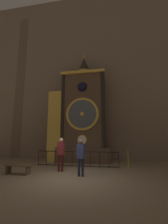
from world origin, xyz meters
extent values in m
plane|color=#847056|center=(0.00, 0.00, 0.00)|extent=(28.00, 28.00, 0.00)
cube|color=#7A6656|center=(0.00, 5.78, 7.63)|extent=(24.00, 0.30, 15.26)
cube|color=brown|center=(-6.60, 5.67, 6.87)|extent=(0.90, 0.12, 13.73)
cube|color=brown|center=(-0.24, 4.60, 0.52)|extent=(3.88, 1.61, 1.03)
cube|color=brown|center=(-0.24, 4.60, 3.87)|extent=(3.11, 1.40, 5.68)
cube|color=gold|center=(-0.24, 4.50, 6.61)|extent=(3.35, 1.54, 0.20)
cylinder|color=gold|center=(-0.24, 3.87, 1.58)|extent=(0.67, 0.05, 0.67)
cylinder|color=silver|center=(-0.24, 3.84, 1.58)|extent=(0.55, 0.03, 0.55)
cylinder|color=gold|center=(-0.24, 3.87, 3.42)|extent=(2.39, 0.07, 2.39)
cylinder|color=#4C515B|center=(-0.24, 3.83, 3.42)|extent=(2.06, 0.04, 2.06)
cylinder|color=gold|center=(-0.24, 3.81, 3.42)|extent=(0.29, 0.03, 0.29)
cube|color=#30241B|center=(-0.24, 4.39, 5.46)|extent=(0.93, 0.42, 0.93)
sphere|color=black|center=(-0.24, 3.97, 5.46)|extent=(0.75, 0.75, 0.75)
cylinder|color=black|center=(-1.72, 4.00, 3.87)|extent=(0.32, 0.32, 5.68)
cylinder|color=black|center=(1.25, 4.00, 3.87)|extent=(0.32, 0.32, 5.68)
cylinder|color=gold|center=(-0.24, 4.60, 6.86)|extent=(0.99, 0.99, 0.30)
cone|color=black|center=(-0.24, 4.60, 7.59)|extent=(0.94, 0.94, 1.15)
sphere|color=gold|center=(-0.24, 4.60, 8.29)|extent=(0.20, 0.20, 0.20)
cube|color=maroon|center=(-2.37, 4.65, 2.64)|extent=(1.07, 1.19, 5.28)
cube|color=gold|center=(-2.37, 4.04, 2.64)|extent=(1.12, 0.06, 5.28)
cylinder|color=black|center=(-2.81, 2.58, 0.45)|extent=(0.04, 0.04, 0.90)
cylinder|color=black|center=(-2.26, 2.58, 0.45)|extent=(0.04, 0.04, 0.90)
cylinder|color=black|center=(-1.70, 2.58, 0.45)|extent=(0.04, 0.04, 0.90)
cylinder|color=black|center=(-1.15, 2.58, 0.45)|extent=(0.04, 0.04, 0.90)
cylinder|color=black|center=(-0.60, 2.58, 0.45)|extent=(0.04, 0.04, 0.90)
cylinder|color=black|center=(-0.04, 2.58, 0.45)|extent=(0.04, 0.04, 0.90)
cylinder|color=black|center=(0.51, 2.58, 0.45)|extent=(0.04, 0.04, 0.90)
cylinder|color=black|center=(1.06, 2.58, 0.45)|extent=(0.04, 0.04, 0.90)
cylinder|color=black|center=(1.62, 2.58, 0.45)|extent=(0.04, 0.04, 0.90)
cylinder|color=black|center=(2.17, 2.58, 0.45)|extent=(0.04, 0.04, 0.90)
cylinder|color=black|center=(-0.32, 2.58, 0.88)|extent=(4.98, 0.05, 0.05)
cylinder|color=black|center=(-0.32, 2.58, 0.06)|extent=(4.98, 0.04, 0.04)
cylinder|color=#461518|center=(-0.94, 1.17, 0.41)|extent=(0.11, 0.11, 0.82)
cylinder|color=#461518|center=(-0.76, 1.17, 0.41)|extent=(0.11, 0.11, 0.82)
cube|color=maroon|center=(-0.85, 1.17, 1.16)|extent=(0.37, 0.26, 0.68)
sphere|color=tan|center=(-0.85, 1.17, 1.60)|extent=(0.23, 0.23, 0.23)
cylinder|color=#1B213A|center=(0.30, 0.41, 0.39)|extent=(0.11, 0.11, 0.78)
cylinder|color=#1B213A|center=(0.48, 0.41, 0.39)|extent=(0.11, 0.11, 0.78)
cube|color=navy|center=(0.39, 0.41, 1.11)|extent=(0.38, 0.29, 0.66)
sphere|color=brown|center=(0.39, 0.41, 1.53)|extent=(0.20, 0.20, 0.20)
cylinder|color=#B28E33|center=(2.72, 2.79, 0.02)|extent=(0.28, 0.28, 0.04)
cylinder|color=#B28E33|center=(2.72, 2.79, 0.46)|extent=(0.06, 0.06, 0.92)
sphere|color=#B28E33|center=(2.72, 2.79, 0.95)|extent=(0.09, 0.09, 0.09)
cube|color=brown|center=(-2.65, 0.25, 0.41)|extent=(1.31, 0.40, 0.05)
cube|color=brown|center=(-3.18, 0.25, 0.20)|extent=(0.08, 0.36, 0.39)
cube|color=brown|center=(-2.13, 0.25, 0.20)|extent=(0.08, 0.36, 0.39)
camera|label=1|loc=(1.82, -6.58, 1.73)|focal=24.00mm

